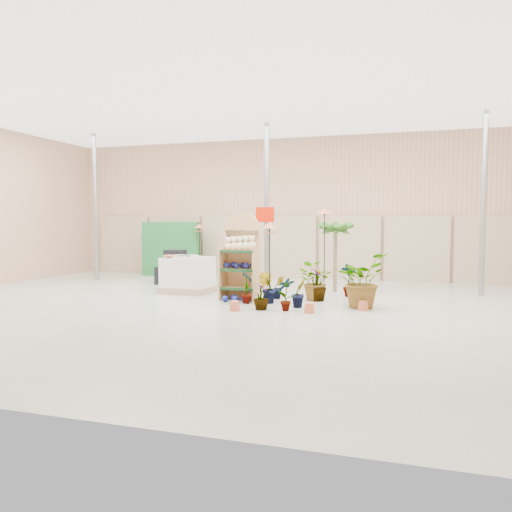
# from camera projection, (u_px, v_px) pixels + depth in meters

# --- Properties ---
(room) EXTENTS (15.20, 12.10, 4.70)m
(room) POSITION_uv_depth(u_px,v_px,m) (236.00, 204.00, 11.29)
(room) COLOR gray
(room) RESTS_ON ground
(display_shelf) EXTENTS (0.89, 0.59, 2.04)m
(display_shelf) POSITION_uv_depth(u_px,v_px,m) (241.00, 259.00, 11.66)
(display_shelf) COLOR tan
(display_shelf) RESTS_ON ground
(teddy_bears) EXTENTS (0.76, 0.21, 0.33)m
(teddy_bears) POSITION_uv_depth(u_px,v_px,m) (241.00, 244.00, 11.54)
(teddy_bears) COLOR beige
(teddy_bears) RESTS_ON display_shelf
(gazing_balls_shelf) EXTENTS (0.75, 0.26, 0.14)m
(gazing_balls_shelf) POSITION_uv_depth(u_px,v_px,m) (240.00, 265.00, 11.56)
(gazing_balls_shelf) COLOR navy
(gazing_balls_shelf) RESTS_ON display_shelf
(gazing_balls_floor) EXTENTS (0.63, 0.39, 0.15)m
(gazing_balls_floor) POSITION_uv_depth(u_px,v_px,m) (237.00, 299.00, 11.29)
(gazing_balls_floor) COLOR navy
(gazing_balls_floor) RESTS_ON ground
(pallet_stack) EXTENTS (1.28, 1.07, 0.95)m
(pallet_stack) POSITION_uv_depth(u_px,v_px,m) (188.00, 275.00, 12.80)
(pallet_stack) COLOR tan
(pallet_stack) RESTS_ON ground
(charcoal_planters) EXTENTS (0.80, 0.50, 1.00)m
(charcoal_planters) POSITION_uv_depth(u_px,v_px,m) (172.00, 270.00, 14.44)
(charcoal_planters) COLOR black
(charcoal_planters) RESTS_ON ground
(trellis_stock) EXTENTS (2.00, 0.30, 1.80)m
(trellis_stock) POSITION_uv_depth(u_px,v_px,m) (171.00, 249.00, 16.58)
(trellis_stock) COLOR #1C622C
(trellis_stock) RESTS_ON ground
(offer_sign) EXTENTS (0.50, 0.08, 2.20)m
(offer_sign) POSITION_uv_depth(u_px,v_px,m) (265.00, 231.00, 13.28)
(offer_sign) COLOR gray
(offer_sign) RESTS_ON ground
(bird_table_front) EXTENTS (0.34, 0.34, 1.81)m
(bird_table_front) POSITION_uv_depth(u_px,v_px,m) (270.00, 228.00, 11.03)
(bird_table_front) COLOR black
(bird_table_front) RESTS_ON ground
(bird_table_right) EXTENTS (0.34, 0.34, 2.14)m
(bird_table_right) POSITION_uv_depth(u_px,v_px,m) (325.00, 214.00, 11.94)
(bird_table_right) COLOR black
(bird_table_right) RESTS_ON ground
(bird_table_back) EXTENTS (0.34, 0.34, 1.75)m
(bird_table_back) POSITION_uv_depth(u_px,v_px,m) (199.00, 228.00, 15.93)
(bird_table_back) COLOR black
(bird_table_back) RESTS_ON ground
(palm) EXTENTS (0.70, 0.70, 1.91)m
(palm) POSITION_uv_depth(u_px,v_px,m) (335.00, 228.00, 12.76)
(palm) COLOR brown
(palm) RESTS_ON ground
(potted_plant_0) EXTENTS (0.44, 0.48, 0.76)m
(potted_plant_0) POSITION_uv_depth(u_px,v_px,m) (247.00, 287.00, 11.04)
(potted_plant_0) COLOR #265816
(potted_plant_0) RESTS_ON ground
(potted_plant_1) EXTENTS (0.38, 0.31, 0.70)m
(potted_plant_1) POSITION_uv_depth(u_px,v_px,m) (267.00, 288.00, 11.09)
(potted_plant_1) COLOR #265816
(potted_plant_1) RESTS_ON ground
(potted_plant_2) EXTENTS (0.90, 0.82, 0.88)m
(potted_plant_2) POSITION_uv_depth(u_px,v_px,m) (313.00, 281.00, 11.50)
(potted_plant_2) COLOR #265816
(potted_plant_2) RESTS_ON ground
(potted_plant_3) EXTENTS (0.53, 0.53, 0.76)m
(potted_plant_3) POSITION_uv_depth(u_px,v_px,m) (317.00, 284.00, 11.44)
(potted_plant_3) COLOR #265816
(potted_plant_3) RESTS_ON ground
(potted_plant_4) EXTENTS (0.50, 0.41, 0.81)m
(potted_plant_4) POSITION_uv_depth(u_px,v_px,m) (349.00, 280.00, 12.06)
(potted_plant_4) COLOR #265816
(potted_plant_4) RESTS_ON ground
(potted_plant_5) EXTENTS (0.38, 0.36, 0.54)m
(potted_plant_5) POSITION_uv_depth(u_px,v_px,m) (278.00, 287.00, 11.76)
(potted_plant_5) COLOR #265816
(potted_plant_5) RESTS_ON ground
(potted_plant_7) EXTENTS (0.42, 0.42, 0.56)m
(potted_plant_7) POSITION_uv_depth(u_px,v_px,m) (261.00, 296.00, 10.27)
(potted_plant_7) COLOR #265816
(potted_plant_7) RESTS_ON ground
(potted_plant_8) EXTENTS (0.43, 0.43, 0.69)m
(potted_plant_8) POSITION_uv_depth(u_px,v_px,m) (286.00, 294.00, 10.15)
(potted_plant_8) COLOR #265816
(potted_plant_8) RESTS_ON ground
(potted_plant_9) EXTENTS (0.36, 0.40, 0.62)m
(potted_plant_9) POSITION_uv_depth(u_px,v_px,m) (299.00, 293.00, 10.58)
(potted_plant_9) COLOR #265816
(potted_plant_9) RESTS_ON ground
(potted_plant_10) EXTENTS (1.26, 1.33, 1.16)m
(potted_plant_10) POSITION_uv_depth(u_px,v_px,m) (362.00, 280.00, 10.54)
(potted_plant_10) COLOR #265816
(potted_plant_10) RESTS_ON ground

